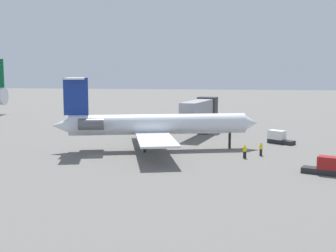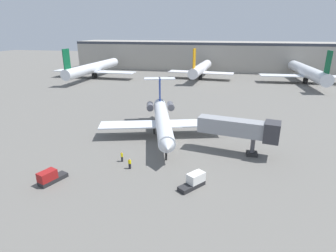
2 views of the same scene
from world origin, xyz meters
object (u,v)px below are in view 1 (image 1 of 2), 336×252
ground_crew_loader (261,149)px  jet_bridge (201,109)px  regional_jet (152,124)px  baggage_tug_trailing (279,138)px  ground_crew_marshaller (245,151)px  baggage_tug_lead (326,167)px

ground_crew_loader → jet_bridge: bearing=28.6°
regional_jet → baggage_tug_trailing: (8.41, -17.44, -2.73)m
baggage_tug_trailing → ground_crew_loader: bearing=163.2°
ground_crew_marshaller → baggage_tug_trailing: baggage_tug_trailing is taller
ground_crew_marshaller → ground_crew_loader: bearing=-45.2°
jet_bridge → baggage_tug_lead: size_ratio=3.20×
baggage_tug_lead → ground_crew_marshaller: bearing=48.3°
ground_crew_loader → ground_crew_marshaller: bearing=134.8°
regional_jet → ground_crew_loader: (-1.74, -14.38, -2.71)m
ground_crew_loader → baggage_tug_lead: 11.23m
regional_jet → baggage_tug_lead: size_ratio=6.49×
regional_jet → jet_bridge: regional_jet is taller
regional_jet → baggage_tug_trailing: bearing=-64.3°
regional_jet → ground_crew_marshaller: bearing=-107.0°
baggage_tug_lead → baggage_tug_trailing: same height
jet_bridge → ground_crew_loader: size_ratio=8.02×
baggage_tug_trailing → regional_jet: bearing=115.7°
jet_bridge → ground_crew_loader: jet_bridge is taller
regional_jet → baggage_tug_trailing: 19.55m
ground_crew_loader → baggage_tug_trailing: (10.15, -3.06, -0.02)m
regional_jet → ground_crew_loader: 14.74m
baggage_tug_lead → baggage_tug_trailing: (19.52, 3.13, 0.00)m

